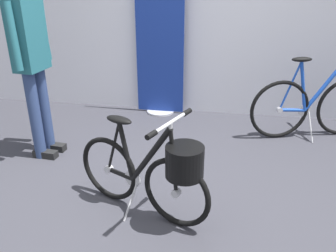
{
  "coord_description": "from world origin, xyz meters",
  "views": [
    {
      "loc": [
        0.36,
        -2.26,
        1.67
      ],
      "look_at": [
        -0.09,
        0.26,
        0.55
      ],
      "focal_mm": 36.81,
      "sensor_mm": 36.0,
      "label": 1
    }
  ],
  "objects_px": {
    "folding_bike_foreground": "(154,171)",
    "display_bike_left": "(313,105)",
    "visitor_near_wall": "(30,51)",
    "floor_banner_stand": "(160,47)"
  },
  "relations": [
    {
      "from": "floor_banner_stand",
      "to": "visitor_near_wall",
      "type": "relative_size",
      "value": 1.06
    },
    {
      "from": "display_bike_left",
      "to": "visitor_near_wall",
      "type": "height_order",
      "value": "visitor_near_wall"
    },
    {
      "from": "floor_banner_stand",
      "to": "folding_bike_foreground",
      "type": "relative_size",
      "value": 1.74
    },
    {
      "from": "folding_bike_foreground",
      "to": "visitor_near_wall",
      "type": "relative_size",
      "value": 0.61
    },
    {
      "from": "folding_bike_foreground",
      "to": "display_bike_left",
      "type": "distance_m",
      "value": 2.21
    },
    {
      "from": "folding_bike_foreground",
      "to": "display_bike_left",
      "type": "relative_size",
      "value": 0.79
    },
    {
      "from": "floor_banner_stand",
      "to": "display_bike_left",
      "type": "height_order",
      "value": "floor_banner_stand"
    },
    {
      "from": "folding_bike_foreground",
      "to": "floor_banner_stand",
      "type": "bearing_deg",
      "value": 100.16
    },
    {
      "from": "folding_bike_foreground",
      "to": "visitor_near_wall",
      "type": "height_order",
      "value": "visitor_near_wall"
    },
    {
      "from": "folding_bike_foreground",
      "to": "display_bike_left",
      "type": "height_order",
      "value": "display_bike_left"
    }
  ]
}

